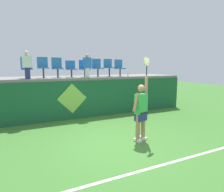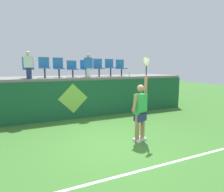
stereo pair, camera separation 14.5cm
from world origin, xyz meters
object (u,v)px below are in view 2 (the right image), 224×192
(tennis_player, at_px, (140,110))
(stadium_chair_6, at_px, (110,66))
(spectator_0, at_px, (28,64))
(spectator_1, at_px, (88,65))
(stadium_chair_7, at_px, (121,67))
(tennis_ball, at_px, (144,139))
(stadium_chair_4, at_px, (86,68))
(stadium_chair_1, at_px, (44,66))
(stadium_chair_0, at_px, (28,67))
(stadium_chair_5, at_px, (98,67))
(stadium_chair_3, at_px, (72,68))
(water_bottle, at_px, (129,74))
(stadium_chair_2, at_px, (58,67))

(tennis_player, distance_m, stadium_chair_6, 4.37)
(spectator_0, distance_m, spectator_1, 2.47)
(spectator_1, bearing_deg, stadium_chair_7, 12.83)
(tennis_ball, bearing_deg, stadium_chair_4, 97.57)
(tennis_ball, relative_size, stadium_chair_1, 0.07)
(stadium_chair_0, bearing_deg, stadium_chair_5, -0.06)
(stadium_chair_3, bearing_deg, stadium_chair_1, 179.69)
(stadium_chair_0, distance_m, stadium_chair_3, 1.84)
(stadium_chair_1, bearing_deg, stadium_chair_6, -0.06)
(stadium_chair_1, bearing_deg, stadium_chair_4, -0.10)
(stadium_chair_1, bearing_deg, water_bottle, -8.80)
(stadium_chair_5, bearing_deg, stadium_chair_7, -0.06)
(stadium_chair_3, bearing_deg, water_bottle, -12.56)
(stadium_chair_4, relative_size, spectator_1, 0.75)
(water_bottle, bearing_deg, stadium_chair_1, 171.20)
(water_bottle, xyz_separation_m, stadium_chair_4, (-2.01, 0.59, 0.31))
(stadium_chair_5, bearing_deg, stadium_chair_2, 179.92)
(stadium_chair_6, bearing_deg, stadium_chair_4, 180.00)
(tennis_ball, relative_size, stadium_chair_6, 0.08)
(stadium_chair_4, bearing_deg, spectator_1, -90.00)
(spectator_1, bearing_deg, stadium_chair_0, 170.18)
(stadium_chair_3, distance_m, stadium_chair_6, 1.89)
(water_bottle, bearing_deg, tennis_player, -114.89)
(tennis_ball, xyz_separation_m, spectator_1, (-0.54, 3.65, 2.26))
(stadium_chair_0, distance_m, stadium_chair_1, 0.64)
(stadium_chair_5, bearing_deg, stadium_chair_0, 179.94)
(stadium_chair_7, xyz_separation_m, spectator_0, (-4.33, -0.40, 0.10))
(stadium_chair_7, bearing_deg, stadium_chair_5, 179.94)
(tennis_ball, height_order, stadium_chair_0, stadium_chair_0)
(tennis_ball, distance_m, stadium_chair_2, 4.96)
(stadium_chair_4, xyz_separation_m, stadium_chair_7, (1.86, 0.00, 0.03))
(stadium_chair_4, height_order, spectator_0, spectator_0)
(stadium_chair_1, xyz_separation_m, stadium_chair_4, (1.83, -0.00, -0.07))
(tennis_ball, distance_m, water_bottle, 4.20)
(tennis_player, xyz_separation_m, spectator_0, (-2.87, 3.69, 1.36))
(tennis_player, relative_size, stadium_chair_0, 2.92)
(water_bottle, relative_size, stadium_chair_3, 0.32)
(stadium_chair_3, bearing_deg, tennis_ball, -73.93)
(stadium_chair_4, xyz_separation_m, stadium_chair_6, (1.26, -0.00, 0.06))
(stadium_chair_2, height_order, spectator_0, spectator_0)
(stadium_chair_1, relative_size, stadium_chair_5, 1.04)
(stadium_chair_4, distance_m, stadium_chair_5, 0.65)
(stadium_chair_0, bearing_deg, spectator_1, -9.82)
(stadium_chair_5, bearing_deg, spectator_0, -172.66)
(stadium_chair_3, xyz_separation_m, spectator_0, (-1.84, -0.40, 0.14))
(stadium_chair_0, bearing_deg, stadium_chair_4, -0.17)
(tennis_player, bearing_deg, stadium_chair_0, 125.01)
(stadium_chair_2, distance_m, stadium_chair_6, 2.50)
(spectator_0, bearing_deg, water_bottle, -2.48)
(stadium_chair_4, distance_m, stadium_chair_7, 1.86)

